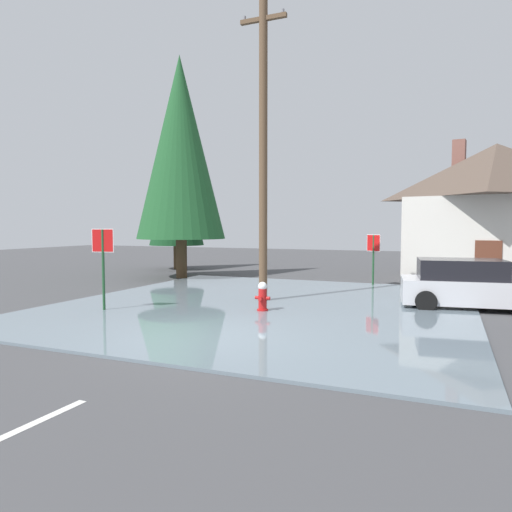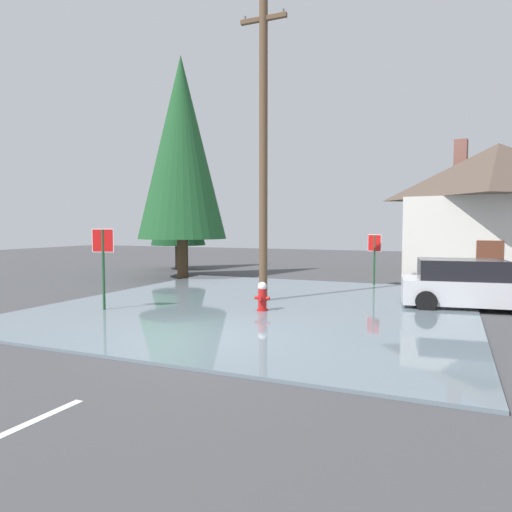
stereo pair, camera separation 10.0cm
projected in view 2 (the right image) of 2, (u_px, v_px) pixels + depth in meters
ground_plane at (206, 341)px, 10.63m from camera, size 80.00×80.00×0.10m
flood_puddle at (265, 305)px, 14.99m from camera, size 12.66×13.57×0.07m
lane_stop_bar at (134, 352)px, 9.50m from camera, size 3.64×0.46×0.01m
stop_sign_near at (103, 253)px, 13.83m from camera, size 0.69×0.17×2.51m
fire_hydrant at (262, 298)px, 13.75m from camera, size 0.47×0.40×0.93m
utility_pole at (263, 149)px, 15.29m from camera, size 1.60×0.28×9.92m
stop_sign_far at (374, 249)px, 19.76m from camera, size 0.62×0.40×2.22m
house at (497, 210)px, 21.45m from camera, size 8.45×7.95×6.90m
parked_car at (469, 285)px, 14.40m from camera, size 4.39×2.54×1.55m
pine_tree_tall_left at (178, 190)px, 27.43m from camera, size 3.23×3.23×8.07m
pine_tree_mid_left at (182, 148)px, 22.69m from camera, size 4.36×4.36×10.90m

